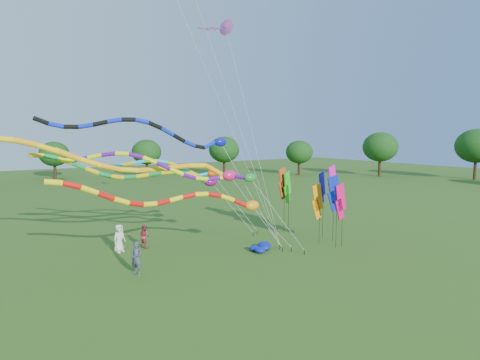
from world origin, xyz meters
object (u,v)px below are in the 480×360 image
tube_kite_orange (138,163)px  person_c (144,236)px  tube_kite_red (187,200)px  blue_nylon_heap (263,246)px  person_a (119,238)px  person_b (136,258)px

tube_kite_orange → person_c: 6.54m
tube_kite_red → tube_kite_orange: (-2.21, 1.76, 2.02)m
blue_nylon_heap → person_c: bearing=142.6°
tube_kite_orange → person_a: bearing=107.0°
tube_kite_red → person_c: tube_kite_red is taller
blue_nylon_heap → person_a: 9.41m
tube_kite_red → person_b: (-2.86, 0.50, -3.05)m
blue_nylon_heap → person_c: size_ratio=0.93×
tube_kite_orange → person_b: 5.26m
person_b → person_c: (2.21, 4.89, -0.14)m
person_b → tube_kite_orange: bearing=120.5°
tube_kite_orange → person_c: (1.57, 3.64, -5.20)m
tube_kite_red → person_a: size_ratio=7.61×
tube_kite_red → person_c: (-0.64, 5.39, -3.18)m
tube_kite_orange → blue_nylon_heap: 9.87m
person_c → person_b: bearing=134.2°
tube_kite_orange → person_b: (-0.65, -1.26, -5.07)m
blue_nylon_heap → person_a: size_ratio=0.80×
person_a → person_c: (1.72, 0.09, -0.13)m
person_b → person_a: bearing=142.0°
person_b → person_c: person_b is taller
tube_kite_red → person_a: 6.55m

